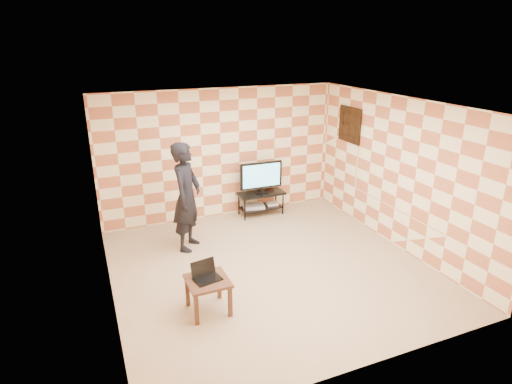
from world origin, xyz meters
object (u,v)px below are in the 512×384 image
(tv_stand, at_px, (261,198))
(tv, at_px, (261,176))
(person, at_px, (187,197))
(side_table, at_px, (208,285))

(tv_stand, height_order, tv, tv)
(tv, height_order, person, person)
(tv, distance_m, side_table, 3.60)
(tv_stand, xyz_separation_m, side_table, (-2.05, -2.93, 0.05))
(tv_stand, bearing_deg, person, -153.36)
(tv_stand, xyz_separation_m, person, (-1.82, -0.91, 0.62))
(tv_stand, xyz_separation_m, tv, (0.00, -0.00, 0.51))
(tv, relative_size, person, 0.47)
(tv, relative_size, side_table, 1.63)
(side_table, bearing_deg, person, 83.39)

